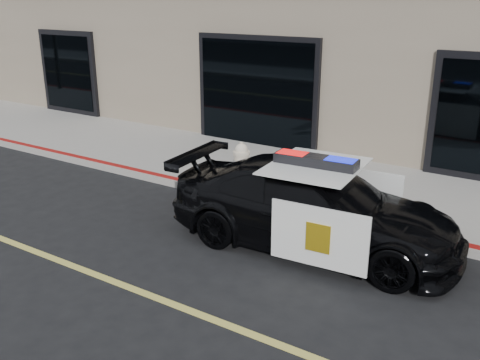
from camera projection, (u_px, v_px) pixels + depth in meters
The scene contains 4 objects.
ground at pixel (72, 266), 7.94m from camera, with size 120.00×120.00×0.00m, color black.
sidewalk_n at pixel (255, 169), 12.08m from camera, with size 60.00×3.50×0.15m, color gray.
police_car at pixel (314, 207), 8.35m from camera, with size 2.53×4.86×1.51m.
fire_hydrant at pixel (241, 165), 10.74m from camera, with size 0.40×0.55×0.88m.
Camera 1 is at (5.94, -4.59, 3.82)m, focal length 40.00 mm.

